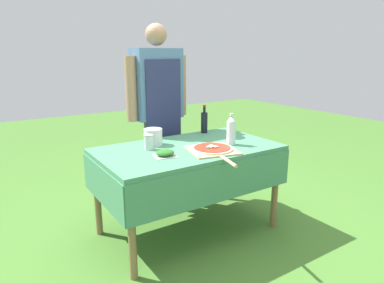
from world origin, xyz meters
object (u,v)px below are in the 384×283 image
person_cook (158,102)px  pizza_on_peel (213,149)px  water_bottle (231,130)px  mixing_tub (153,137)px  sauce_jar (149,143)px  herb_container (165,153)px  prep_table (188,158)px  oil_bottle (204,122)px

person_cook → pizza_on_peel: bearing=86.8°
water_bottle → mixing_tub: (-0.53, 0.34, -0.05)m
mixing_tub → sauce_jar: (-0.09, -0.10, -0.02)m
herb_container → pizza_on_peel: bearing=-12.9°
person_cook → herb_container: person_cook is taller
prep_table → water_bottle: (0.33, -0.13, 0.21)m
prep_table → person_cook: size_ratio=0.84×
mixing_tub → sauce_jar: mixing_tub is taller
prep_table → oil_bottle: bearing=40.5°
person_cook → water_bottle: (0.26, -0.75, -0.16)m
oil_bottle → mixing_tub: bearing=-167.9°
prep_table → sauce_jar: bearing=159.6°
pizza_on_peel → water_bottle: water_bottle is taller
person_cook → pizza_on_peel: 0.87m
pizza_on_peel → sauce_jar: 0.49m
oil_bottle → mixing_tub: 0.61m
oil_bottle → mixing_tub: size_ratio=1.75×
oil_bottle → sauce_jar: oil_bottle is taller
water_bottle → herb_container: 0.61m
person_cook → prep_table: bearing=78.8°
herb_container → water_bottle: bearing=-0.8°
prep_table → oil_bottle: (0.39, 0.34, 0.19)m
pizza_on_peel → mixing_tub: (-0.29, 0.41, 0.05)m
prep_table → pizza_on_peel: size_ratio=2.36×
sauce_jar → water_bottle: bearing=-20.7°
person_cook → oil_bottle: bearing=133.9°
prep_table → herb_container: herb_container is taller
herb_container → mixing_tub: 0.34m
person_cook → oil_bottle: (0.33, -0.29, -0.18)m
prep_table → sauce_jar: (-0.29, 0.11, 0.14)m
water_bottle → sauce_jar: bearing=159.3°
prep_table → water_bottle: bearing=-21.0°
person_cook → sauce_jar: size_ratio=14.53×
oil_bottle → mixing_tub: (-0.59, -0.13, -0.04)m
sauce_jar → oil_bottle: bearing=18.6°
oil_bottle → prep_table: bearing=-139.5°
prep_table → oil_bottle: oil_bottle is taller
oil_bottle → sauce_jar: bearing=-161.4°
oil_bottle → mixing_tub: oil_bottle is taller
prep_table → oil_bottle: size_ratio=5.50×
prep_table → pizza_on_peel: (0.09, -0.20, 0.11)m
herb_container → person_cook: bearing=65.5°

